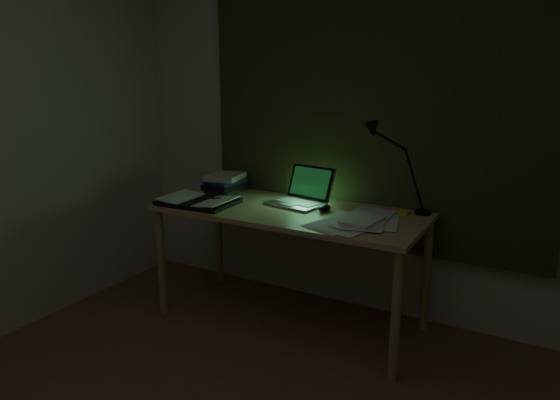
{
  "coord_description": "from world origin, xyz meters",
  "views": [
    {
      "loc": [
        1.03,
        -0.99,
        1.52
      ],
      "look_at": [
        -0.34,
        1.45,
        0.82
      ],
      "focal_mm": 32.0,
      "sensor_mm": 36.0,
      "label": 1
    }
  ],
  "objects_px": {
    "loose_papers": "(354,220)",
    "desk_lamp": "(426,170)",
    "desk": "(289,266)",
    "laptop": "(296,186)",
    "book_stack": "(225,183)",
    "open_textbook": "(198,201)"
  },
  "relations": [
    {
      "from": "open_textbook",
      "to": "loose_papers",
      "type": "distance_m",
      "value": 1.0
    },
    {
      "from": "laptop",
      "to": "desk_lamp",
      "type": "bearing_deg",
      "value": 25.27
    },
    {
      "from": "desk",
      "to": "loose_papers",
      "type": "bearing_deg",
      "value": -7.85
    },
    {
      "from": "loose_papers",
      "to": "desk_lamp",
      "type": "xyz_separation_m",
      "value": [
        0.29,
        0.34,
        0.25
      ]
    },
    {
      "from": "desk",
      "to": "laptop",
      "type": "xyz_separation_m",
      "value": [
        -0.01,
        0.1,
        0.49
      ]
    },
    {
      "from": "book_stack",
      "to": "desk_lamp",
      "type": "distance_m",
      "value": 1.34
    },
    {
      "from": "open_textbook",
      "to": "desk_lamp",
      "type": "xyz_separation_m",
      "value": [
        1.29,
        0.45,
        0.24
      ]
    },
    {
      "from": "book_stack",
      "to": "desk",
      "type": "bearing_deg",
      "value": -15.87
    },
    {
      "from": "desk",
      "to": "laptop",
      "type": "distance_m",
      "value": 0.5
    },
    {
      "from": "desk",
      "to": "book_stack",
      "type": "xyz_separation_m",
      "value": [
        -0.59,
        0.17,
        0.44
      ]
    },
    {
      "from": "laptop",
      "to": "loose_papers",
      "type": "relative_size",
      "value": 0.93
    },
    {
      "from": "open_textbook",
      "to": "book_stack",
      "type": "bearing_deg",
      "value": 92.92
    },
    {
      "from": "desk",
      "to": "desk_lamp",
      "type": "distance_m",
      "value": 1.0
    },
    {
      "from": "book_stack",
      "to": "loose_papers",
      "type": "relative_size",
      "value": 0.62
    },
    {
      "from": "desk",
      "to": "laptop",
      "type": "bearing_deg",
      "value": 97.92
    },
    {
      "from": "laptop",
      "to": "open_textbook",
      "type": "bearing_deg",
      "value": -141.96
    },
    {
      "from": "loose_papers",
      "to": "open_textbook",
      "type": "bearing_deg",
      "value": -173.67
    },
    {
      "from": "desk",
      "to": "book_stack",
      "type": "bearing_deg",
      "value": 164.13
    },
    {
      "from": "laptop",
      "to": "loose_papers",
      "type": "height_order",
      "value": "laptop"
    },
    {
      "from": "book_stack",
      "to": "open_textbook",
      "type": "bearing_deg",
      "value": -84.23
    },
    {
      "from": "desk",
      "to": "loose_papers",
      "type": "relative_size",
      "value": 4.01
    },
    {
      "from": "desk",
      "to": "loose_papers",
      "type": "xyz_separation_m",
      "value": [
        0.43,
        -0.06,
        0.38
      ]
    }
  ]
}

